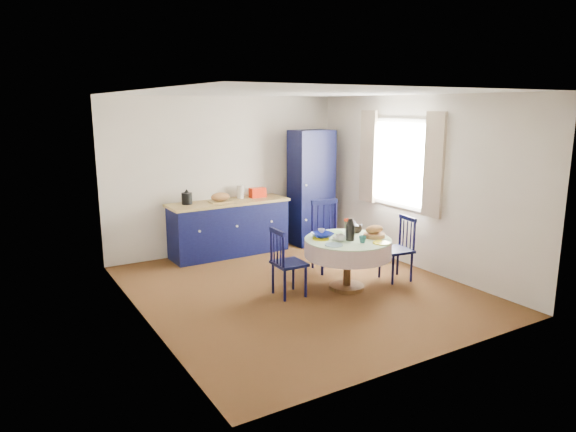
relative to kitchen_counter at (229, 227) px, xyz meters
name	(u,v)px	position (x,y,z in m)	size (l,w,h in m)	color
floor	(299,289)	(0.10, -1.96, -0.45)	(4.50, 4.50, 0.00)	black
ceiling	(300,93)	(0.10, -1.96, 2.05)	(4.50, 4.50, 0.00)	white
wall_back	(226,175)	(0.10, 0.29, 0.80)	(4.00, 0.02, 2.50)	silver
wall_left	(140,211)	(-1.90, -1.96, 0.80)	(0.02, 4.50, 2.50)	silver
wall_right	(416,183)	(2.10, -1.96, 0.80)	(0.02, 4.50, 2.50)	silver
window	(400,162)	(2.05, -1.66, 1.07)	(0.10, 1.74, 1.45)	white
kitchen_counter	(229,227)	(0.00, 0.00, 0.00)	(1.95, 0.64, 1.11)	black
pantry_cabinet	(311,188)	(1.50, -0.11, 0.53)	(0.68, 0.51, 1.95)	black
dining_table	(348,247)	(0.66, -2.26, 0.11)	(1.12, 1.12, 0.95)	#523A17
chair_left	(286,262)	(-0.16, -2.08, -0.01)	(0.39, 0.40, 0.87)	black
chair_far	(328,235)	(0.90, -1.47, 0.06)	(0.53, 0.51, 1.01)	black
chair_right	(398,248)	(1.47, -2.32, 0.00)	(0.42, 0.44, 0.88)	black
mug_a	(340,238)	(0.49, -2.31, 0.27)	(0.11, 0.11, 0.09)	silver
mug_b	(363,239)	(0.68, -2.52, 0.27)	(0.09, 0.09, 0.09)	#236466
mug_c	(357,229)	(0.94, -2.08, 0.27)	(0.13, 0.13, 0.10)	black
mug_d	(321,232)	(0.47, -1.92, 0.27)	(0.09, 0.09, 0.08)	silver
cobalt_bowl	(322,235)	(0.40, -2.04, 0.26)	(0.27, 0.27, 0.07)	navy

